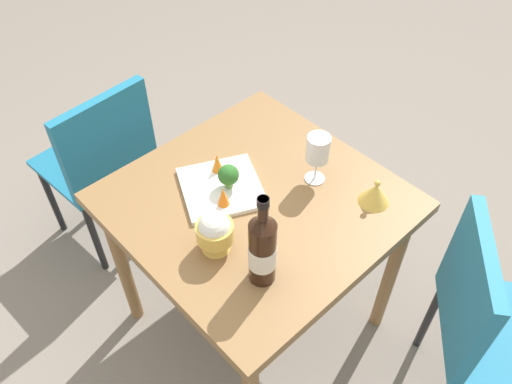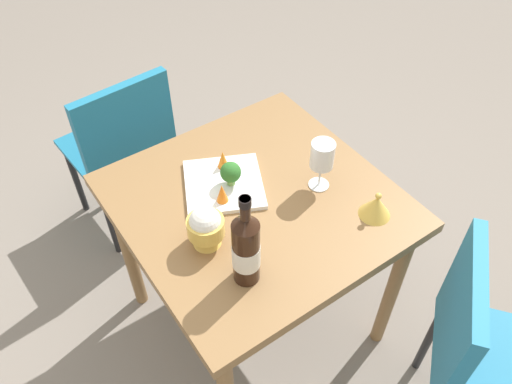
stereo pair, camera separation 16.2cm
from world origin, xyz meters
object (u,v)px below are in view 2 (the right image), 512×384
Objects in this scene: carrot_garnish_left at (223,159)px; carrot_garnish_right at (222,193)px; chair_by_wall at (123,143)px; broccoli_floret at (231,173)px; wine_glass at (322,156)px; wine_bottle at (246,249)px; rice_bowl at (206,227)px; chair_near_window at (474,344)px; rice_bowl_lid at (376,206)px; serving_plate at (224,184)px.

carrot_garnish_right is (0.13, -0.08, 0.00)m from carrot_garnish_left.
chair_by_wall is 0.72m from broccoli_floret.
chair_by_wall reaches higher than carrot_garnish_right.
chair_by_wall is at bearing -155.52° from wine_glass.
carrot_garnish_right is at bearing 161.21° from wine_bottle.
carrot_garnish_left is at bearing -79.58° from chair_by_wall.
broccoli_floret is (-0.15, 0.18, -0.01)m from rice_bowl.
chair_near_window is 1.51m from chair_by_wall.
broccoli_floret is at bearing 126.80° from carrot_garnish_right.
carrot_garnish_right is (-0.11, -0.30, -0.08)m from wine_glass.
broccoli_floret is at bearing -123.00° from wine_glass.
rice_bowl_lid is 1.53× the size of carrot_garnish_left.
chair_by_wall reaches higher than serving_plate.
rice_bowl is at bearing -48.82° from carrot_garnish_right.
serving_plate is at bearing -104.22° from chair_near_window.
carrot_garnish_right reaches higher than carrot_garnish_left.
wine_bottle is 1.79× the size of wine_glass.
wine_glass is at bearing -162.98° from rice_bowl_lid.
chair_near_window is 0.96m from carrot_garnish_left.
rice_bowl_lid reaches higher than serving_plate.
wine_bottle is at bearing -81.56° from chair_near_window.
chair_by_wall is 4.75× the size of wine_glass.
wine_glass is at bearing 42.31° from carrot_garnish_left.
carrot_garnish_left is at bearing 148.39° from serving_plate.
chair_by_wall is 8.50× the size of rice_bowl_lid.
wine_bottle is 0.36m from broccoli_floret.
wine_bottle is 0.43m from wine_glass.
rice_bowl_lid reaches higher than carrot_garnish_left.
chair_near_window is 2.66× the size of wine_bottle.
chair_by_wall is 12.53× the size of carrot_garnish_right.
chair_by_wall is 2.55× the size of serving_plate.
wine_bottle reaches higher than rice_bowl.
wine_glass is 0.23m from rice_bowl_lid.
wine_bottle is at bearing -95.97° from chair_by_wall.
rice_bowl is at bearing -112.53° from rice_bowl_lid.
chair_near_window is 0.50m from rice_bowl_lid.
rice_bowl is at bearing -98.35° from chair_by_wall.
wine_bottle reaches higher than serving_plate.
serving_plate is at bearing -124.08° from wine_glass.
chair_by_wall is at bearing -168.97° from broccoli_floret.
carrot_garnish_right is (-0.31, -0.36, 0.01)m from rice_bowl_lid.
chair_by_wall is 0.95m from wine_glass.
chair_near_window is 0.90m from broccoli_floret.
wine_glass reaches higher than chair_near_window.
wine_glass is 1.79× the size of rice_bowl_lid.
carrot_garnish_right is (-0.74, -0.40, 0.26)m from chair_near_window.
carrot_garnish_right is (-0.11, 0.12, -0.02)m from rice_bowl.
rice_bowl_lid is (1.00, 0.43, 0.25)m from chair_by_wall.
wine_glass is at bearing 57.00° from broccoli_floret.
carrot_garnish_left is at bearing 138.87° from rice_bowl.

